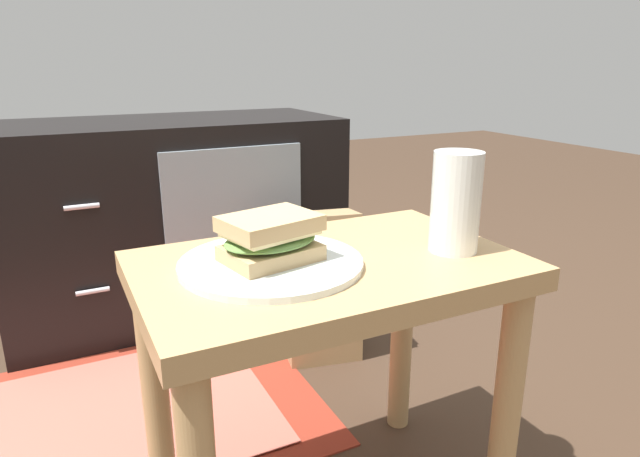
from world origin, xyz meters
TOP-DOWN VIEW (x-y plane):
  - side_table at (0.00, 0.00)m, footprint 0.56×0.36m
  - tv_cabinet at (-0.03, 0.95)m, footprint 0.96×0.46m
  - area_rug at (-0.45, 0.43)m, footprint 1.17×0.62m
  - plate at (-0.09, 0.01)m, footprint 0.26×0.26m
  - sandwich_front at (-0.09, 0.01)m, footprint 0.16×0.13m
  - beer_glass at (0.19, -0.05)m, footprint 0.08×0.08m
  - paper_bag at (0.23, 0.48)m, footprint 0.21×0.17m

SIDE VIEW (x-z plane):
  - area_rug at x=-0.45m, z-range 0.00..0.01m
  - paper_bag at x=0.23m, z-range -0.01..0.39m
  - tv_cabinet at x=-0.03m, z-range 0.00..0.58m
  - side_table at x=0.00m, z-range 0.14..0.60m
  - plate at x=-0.09m, z-range 0.46..0.47m
  - sandwich_front at x=-0.09m, z-range 0.47..0.54m
  - beer_glass at x=0.19m, z-range 0.46..0.61m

